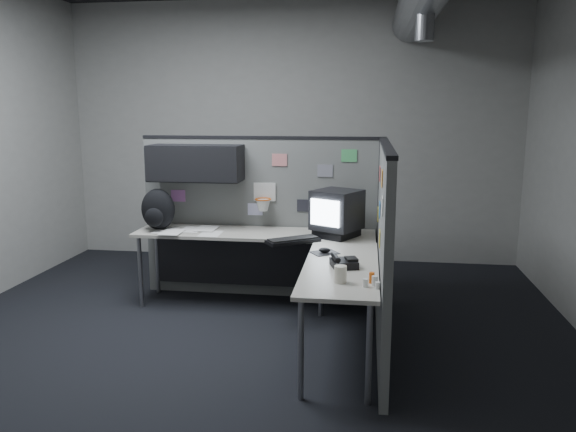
% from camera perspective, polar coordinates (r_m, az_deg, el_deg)
% --- Properties ---
extents(room, '(5.62, 5.62, 3.22)m').
position_cam_1_polar(room, '(4.21, 2.66, 13.56)').
color(room, black).
rests_on(room, ground).
extents(partition_back, '(2.44, 0.42, 1.63)m').
position_cam_1_polar(partition_back, '(5.62, -4.47, 1.62)').
color(partition_back, slate).
rests_on(partition_back, ground).
extents(partition_right, '(0.07, 2.23, 1.63)m').
position_cam_1_polar(partition_right, '(4.53, 9.65, -3.06)').
color(partition_right, slate).
rests_on(partition_right, ground).
extents(desk, '(2.31, 2.11, 0.73)m').
position_cam_1_polar(desk, '(5.12, -1.32, -3.67)').
color(desk, '#B6B2A5').
rests_on(desk, ground).
extents(monitor, '(0.52, 0.52, 0.43)m').
position_cam_1_polar(monitor, '(5.18, 4.98, 0.33)').
color(monitor, black).
rests_on(monitor, desk).
extents(keyboard, '(0.49, 0.41, 0.04)m').
position_cam_1_polar(keyboard, '(4.97, 0.52, -2.48)').
color(keyboard, black).
rests_on(keyboard, desk).
extents(mouse, '(0.27, 0.25, 0.05)m').
position_cam_1_polar(mouse, '(4.62, 3.73, -3.59)').
color(mouse, black).
rests_on(mouse, desk).
extents(phone, '(0.23, 0.24, 0.10)m').
position_cam_1_polar(phone, '(4.23, 5.65, -4.71)').
color(phone, black).
rests_on(phone, desk).
extents(bottles, '(0.12, 0.16, 0.08)m').
position_cam_1_polar(bottles, '(3.82, 8.55, -6.55)').
color(bottles, silver).
rests_on(bottles, desk).
extents(cup, '(0.10, 0.10, 0.12)m').
position_cam_1_polar(cup, '(3.85, 5.35, -5.91)').
color(cup, beige).
rests_on(cup, desk).
extents(papers, '(0.66, 0.49, 0.01)m').
position_cam_1_polar(papers, '(5.49, -10.01, -1.50)').
color(papers, white).
rests_on(papers, desk).
extents(backpack, '(0.38, 0.37, 0.40)m').
position_cam_1_polar(backpack, '(5.59, -13.09, 0.60)').
color(backpack, black).
rests_on(backpack, desk).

